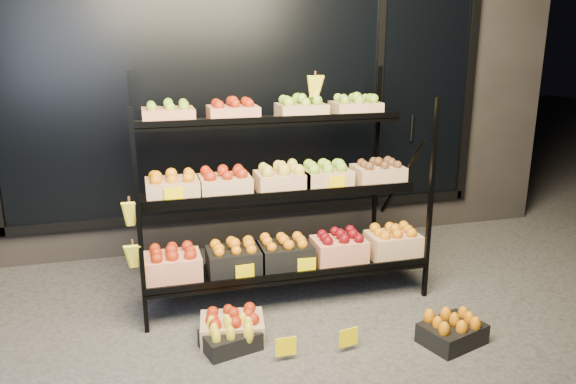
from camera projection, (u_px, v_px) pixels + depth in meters
name	position (u px, v px, depth m)	size (l,w,h in m)	color
ground	(302.00, 325.00, 3.84)	(24.00, 24.00, 0.00)	#514F4C
building	(231.00, 51.00, 5.77)	(6.00, 2.08, 3.50)	#2D2826
display_rack	(278.00, 192.00, 4.18)	(2.18, 1.02, 1.73)	black
tag_floor_a	(286.00, 352.00, 3.40)	(0.13, 0.01, 0.12)	#FFD800
tag_floor_b	(348.00, 343.00, 3.50)	(0.13, 0.01, 0.12)	#FFD800
floor_crate_left	(232.00, 325.00, 3.65)	(0.45, 0.36, 0.20)	tan
floor_crate_midleft	(230.00, 336.00, 3.54)	(0.40, 0.33, 0.18)	black
floor_crate_right	(452.00, 330.00, 3.60)	(0.45, 0.39, 0.20)	black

